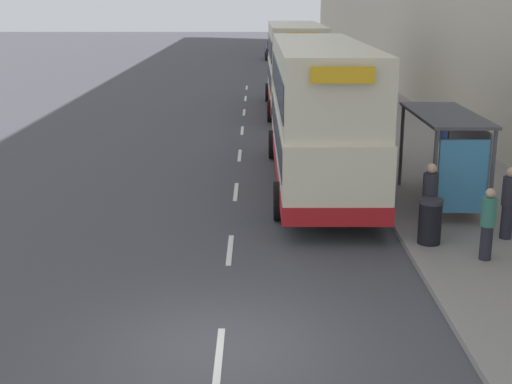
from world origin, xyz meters
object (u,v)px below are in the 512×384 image
double_decker_bus_ahead (296,66)px  pedestrian_at_shelter (479,140)px  bus_shelter (454,144)px  pedestrian_1 (430,200)px  pedestrian_2 (489,223)px  double_decker_bus_near (320,111)px  car_0 (277,50)px  litter_bin (431,221)px  pedestrian_3 (445,140)px  pedestrian_4 (509,203)px

double_decker_bus_ahead → pedestrian_at_shelter: bearing=-65.8°
bus_shelter → pedestrian_1: bearing=-114.8°
pedestrian_1 → pedestrian_2: bearing=-57.4°
double_decker_bus_near → double_decker_bus_ahead: size_ratio=1.10×
double_decker_bus_near → car_0: (-0.05, 45.78, -1.40)m
double_decker_bus_near → pedestrian_2: bearing=-65.8°
litter_bin → pedestrian_3: bearing=73.7°
double_decker_bus_ahead → pedestrian_3: bearing=-70.6°
pedestrian_1 → pedestrian_4: size_ratio=1.05×
double_decker_bus_near → pedestrian_4: double_decker_bus_near is taller
double_decker_bus_near → double_decker_bus_ahead: same height
pedestrian_1 → pedestrian_3: size_ratio=1.12×
pedestrian_3 → litter_bin: (-2.35, -8.04, -0.28)m
pedestrian_at_shelter → pedestrian_1: 8.46m
pedestrian_at_shelter → litter_bin: bearing=-113.5°
pedestrian_at_shelter → double_decker_bus_near: bearing=-157.1°
double_decker_bus_ahead → pedestrian_1: double_decker_bus_ahead is taller
pedestrian_3 → litter_bin: pedestrian_3 is taller
double_decker_bus_near → double_decker_bus_ahead: 14.69m
double_decker_bus_ahead → litter_bin: (2.01, -20.43, -1.61)m
double_decker_bus_ahead → pedestrian_4: (3.88, -20.08, -1.28)m
double_decker_bus_ahead → pedestrian_at_shelter: size_ratio=6.58×
bus_shelter → pedestrian_4: bearing=-75.7°
double_decker_bus_near → pedestrian_1: 5.89m
bus_shelter → car_0: (-3.35, 48.61, -0.99)m
double_decker_bus_near → pedestrian_4: bearing=-53.8°
bus_shelter → car_0: bus_shelter is taller
double_decker_bus_near → pedestrian_1: size_ratio=6.35×
double_decker_bus_ahead → litter_bin: 20.59m
pedestrian_at_shelter → litter_bin: pedestrian_at_shelter is taller
double_decker_bus_ahead → pedestrian_1: size_ratio=5.79×
pedestrian_1 → litter_bin: pedestrian_1 is taller
double_decker_bus_ahead → car_0: size_ratio=2.30×
pedestrian_1 → pedestrian_4: (1.81, -0.04, -0.05)m
pedestrian_1 → double_decker_bus_near: bearing=111.7°
pedestrian_1 → pedestrian_2: (0.91, -1.42, -0.10)m
pedestrian_3 → double_decker_bus_ahead: bearing=109.4°
pedestrian_3 → double_decker_bus_near: bearing=-152.5°
pedestrian_at_shelter → pedestrian_3: pedestrian_3 is taller
bus_shelter → pedestrian_3: bearing=77.6°
pedestrian_at_shelter → pedestrian_2: bearing=-105.6°
car_0 → pedestrian_1: bearing=-87.6°
car_0 → pedestrian_3: size_ratio=2.82×
litter_bin → bus_shelter: bearing=67.2°
car_0 → pedestrian_2: (3.09, -52.55, 0.06)m
pedestrian_1 → pedestrian_4: 1.82m
car_0 → pedestrian_1: (2.18, -51.14, 0.17)m
pedestrian_at_shelter → pedestrian_1: (-3.46, -7.72, 0.11)m
bus_shelter → pedestrian_3: bus_shelter is taller
double_decker_bus_near → litter_bin: double_decker_bus_near is taller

